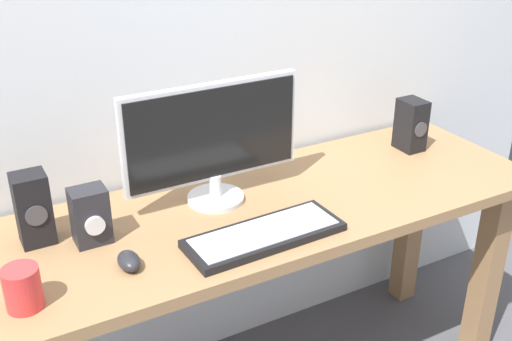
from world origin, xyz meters
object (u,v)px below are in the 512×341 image
speaker_left (33,209)px  coffee_mug (23,288)px  speaker_right (411,125)px  desk (267,242)px  keyboard_primary (264,235)px  audio_controller (90,216)px  mouse (129,261)px  monitor (213,139)px

speaker_left → coffee_mug: speaker_left is taller
speaker_right → speaker_left: bearing=179.7°
speaker_right → desk: bearing=-170.5°
speaker_left → coffee_mug: bearing=-107.2°
keyboard_primary → audio_controller: (-0.42, 0.22, 0.07)m
keyboard_primary → speaker_left: 0.63m
mouse → coffee_mug: size_ratio=0.84×
desk → monitor: monitor is taller
monitor → coffee_mug: monitor is taller
monitor → coffee_mug: (-0.61, -0.26, -0.15)m
desk → audio_controller: bearing=175.3°
monitor → coffee_mug: size_ratio=5.30×
speaker_right → coffee_mug: speaker_right is taller
monitor → mouse: bearing=-146.9°
mouse → audio_controller: audio_controller is taller
audio_controller → coffee_mug: bearing=-136.7°
desk → coffee_mug: (-0.74, -0.16, 0.19)m
keyboard_primary → audio_controller: size_ratio=2.83×
desk → keyboard_primary: size_ratio=3.98×
desk → speaker_right: bearing=9.5°
speaker_right → monitor: bearing=-179.4°
coffee_mug → speaker_left: bearing=72.8°
monitor → speaker_left: monitor is taller
keyboard_primary → speaker_right: bearing=20.3°
keyboard_primary → speaker_right: 0.82m
coffee_mug → speaker_right: bearing=11.0°
audio_controller → monitor: bearing=8.4°
desk → audio_controller: audio_controller is taller
monitor → mouse: 0.45m
coffee_mug → desk: bearing=12.4°
desk → speaker_left: (-0.66, 0.11, 0.24)m
keyboard_primary → coffee_mug: (-0.63, 0.01, 0.04)m
coffee_mug → audio_controller: bearing=43.3°
mouse → coffee_mug: bearing=-171.1°
monitor → desk: bearing=-38.1°
mouse → speaker_right: speaker_right is taller
keyboard_primary → speaker_right: speaker_right is taller
speaker_right → audio_controller: size_ratio=1.16×
speaker_right → keyboard_primary: bearing=-159.7°
monitor → keyboard_primary: bearing=-85.5°
monitor → speaker_left: bearing=178.5°
speaker_right → audio_controller: 1.18m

